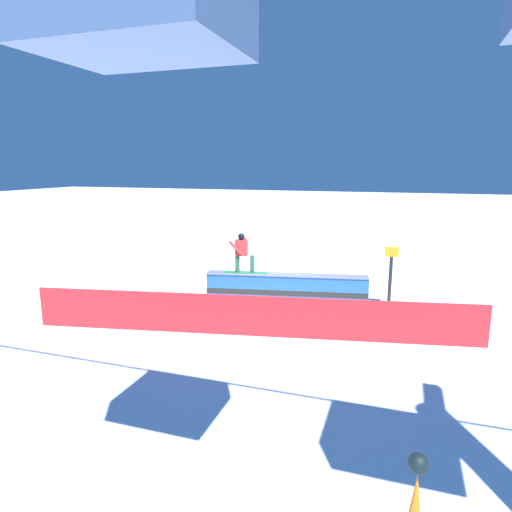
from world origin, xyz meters
TOP-DOWN VIEW (x-y plane):
  - ground_plane at (0.00, 0.00)m, footprint 120.00×120.00m
  - grind_box at (0.00, 0.00)m, footprint 5.29×1.46m
  - snowboarder at (1.44, 0.28)m, footprint 1.50×0.60m
  - safety_fence at (0.00, 3.58)m, footprint 11.33×2.21m
  - trail_marker at (-3.28, 0.28)m, footprint 0.40×0.10m

SIDE VIEW (x-z plane):
  - ground_plane at x=0.00m, z-range 0.00..0.00m
  - grind_box at x=0.00m, z-range -0.04..0.75m
  - safety_fence at x=0.00m, z-range 0.00..1.06m
  - trail_marker at x=-3.28m, z-range 0.07..2.01m
  - snowboarder at x=1.44m, z-range 0.83..2.16m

